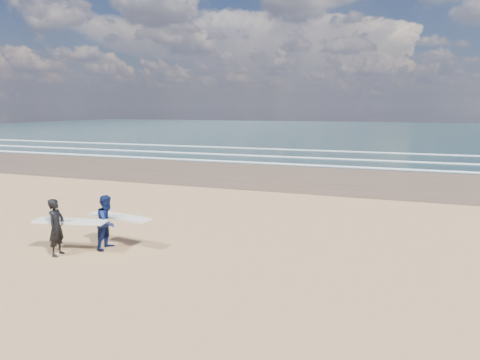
% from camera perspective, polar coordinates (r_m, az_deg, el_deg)
% --- Properties ---
extents(ocean, '(220.00, 100.00, 0.02)m').
position_cam_1_polar(ocean, '(82.14, 28.39, 5.51)').
color(ocean, '#173033').
rests_on(ocean, ground).
extents(surfer_near, '(2.26, 1.18, 1.72)m').
position_cam_1_polar(surfer_near, '(13.86, -23.04, -5.71)').
color(surfer_near, black).
rests_on(surfer_near, ground).
extents(surfer_far, '(2.25, 1.18, 1.70)m').
position_cam_1_polar(surfer_far, '(13.99, -17.12, -5.30)').
color(surfer_far, '#0C1846').
rests_on(surfer_far, ground).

